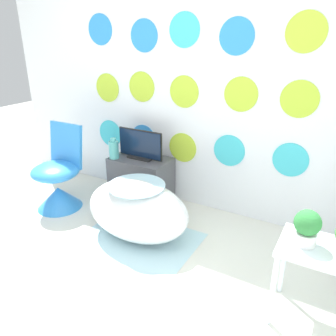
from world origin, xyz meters
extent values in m
plane|color=silver|center=(0.00, 0.00, 0.00)|extent=(12.00, 12.00, 0.00)
cube|color=white|center=(0.00, 1.74, 1.30)|extent=(4.39, 0.04, 2.60)
cylinder|color=#3DC6D6|center=(-0.95, 1.71, 0.60)|extent=(0.30, 0.01, 0.30)
cylinder|color=#2D8CE0|center=(-0.50, 1.71, 0.61)|extent=(0.30, 0.01, 0.30)
cylinder|color=#B2D633|center=(-0.04, 1.71, 0.58)|extent=(0.30, 0.01, 0.30)
cylinder|color=#3DC6D6|center=(0.44, 1.71, 0.64)|extent=(0.30, 0.01, 0.30)
cylinder|color=#3DC6D6|center=(0.98, 1.71, 0.65)|extent=(0.30, 0.01, 0.30)
cylinder|color=#B2D633|center=(-0.94, 1.71, 1.10)|extent=(0.30, 0.01, 0.30)
cylinder|color=#B2D633|center=(-0.50, 1.71, 1.14)|extent=(0.30, 0.01, 0.30)
cylinder|color=#B2D633|center=(-0.03, 1.71, 1.13)|extent=(0.30, 0.01, 0.30)
cylinder|color=#B2D633|center=(0.51, 1.71, 1.15)|extent=(0.30, 0.01, 0.30)
cylinder|color=#B2D633|center=(0.98, 1.71, 1.16)|extent=(0.30, 0.01, 0.30)
cylinder|color=#2D8CE0|center=(-0.98, 1.71, 1.67)|extent=(0.30, 0.01, 0.30)
cylinder|color=#2D8CE0|center=(-0.46, 1.71, 1.61)|extent=(0.30, 0.01, 0.30)
cylinder|color=#3DC6D6|center=(-0.04, 1.71, 1.66)|extent=(0.30, 0.01, 0.30)
cylinder|color=#2D8CE0|center=(0.44, 1.71, 1.61)|extent=(0.30, 0.01, 0.30)
cylinder|color=#B2D633|center=(0.96, 1.71, 1.64)|extent=(0.30, 0.01, 0.30)
cube|color=silver|center=(-0.02, 0.79, 0.00)|extent=(0.96, 0.92, 0.01)
ellipsoid|color=white|center=(-0.06, 0.94, 0.25)|extent=(0.92, 0.58, 0.50)
cylinder|color=#B2DBEA|center=(-0.06, 0.94, 0.48)|extent=(0.48, 0.48, 0.01)
cone|color=#338CE0|center=(-1.04, 0.97, 0.11)|extent=(0.44, 0.44, 0.22)
ellipsoid|color=#338CE0|center=(-1.04, 0.97, 0.39)|extent=(0.46, 0.46, 0.16)
cube|color=#338CE0|center=(-1.04, 1.14, 0.61)|extent=(0.39, 0.10, 0.44)
cube|color=#4C4C51|center=(-0.40, 1.50, 0.24)|extent=(0.59, 0.38, 0.47)
cube|color=white|center=(-0.40, 1.32, 0.32)|extent=(0.50, 0.01, 0.13)
cube|color=black|center=(-0.40, 1.50, 0.48)|extent=(0.26, 0.12, 0.02)
cube|color=black|center=(-0.40, 1.51, 0.62)|extent=(0.49, 0.01, 0.28)
cube|color=#0F1E38|center=(-0.40, 1.50, 0.62)|extent=(0.47, 0.01, 0.26)
cylinder|color=#51B2AD|center=(-0.63, 1.38, 0.56)|extent=(0.10, 0.10, 0.17)
cylinder|color=#51B2AD|center=(-0.63, 1.38, 0.66)|extent=(0.05, 0.05, 0.03)
cube|color=silver|center=(1.37, 0.72, 0.51)|extent=(0.48, 0.36, 0.02)
cylinder|color=silver|center=(1.16, 0.56, 0.25)|extent=(0.03, 0.03, 0.50)
cylinder|color=silver|center=(1.16, 0.87, 0.25)|extent=(0.03, 0.03, 0.50)
cylinder|color=white|center=(1.26, 0.71, 0.56)|extent=(0.12, 0.12, 0.08)
sphere|color=#2D7A38|center=(1.26, 0.71, 0.66)|extent=(0.15, 0.15, 0.15)
camera|label=1|loc=(1.37, -1.03, 1.63)|focal=35.00mm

